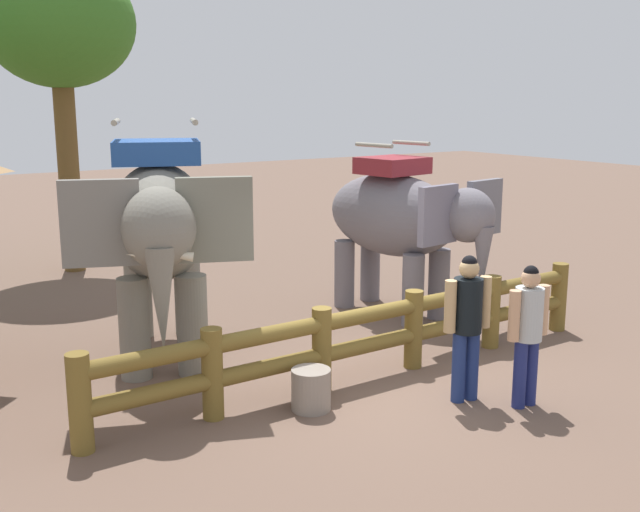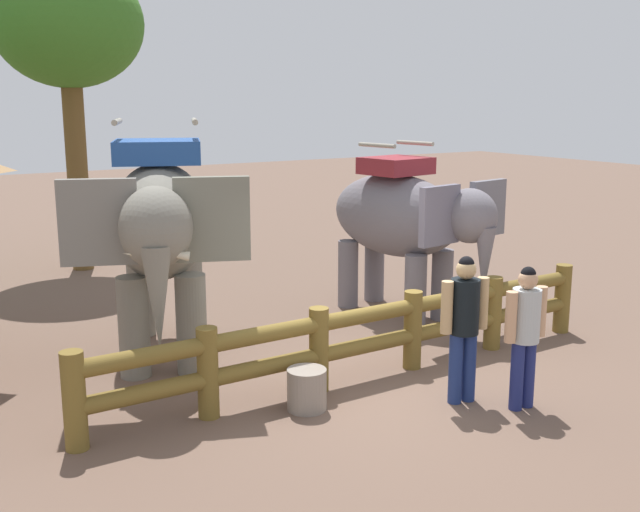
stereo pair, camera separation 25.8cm
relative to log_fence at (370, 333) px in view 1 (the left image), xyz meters
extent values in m
plane|color=brown|center=(0.00, -0.22, -0.60)|extent=(60.00, 60.00, 0.00)
cylinder|color=brown|center=(-3.68, -0.08, -0.08)|extent=(0.24, 0.24, 1.05)
cylinder|color=brown|center=(-2.21, -0.05, -0.08)|extent=(0.24, 0.24, 1.05)
cylinder|color=brown|center=(-0.74, -0.02, -0.08)|extent=(0.24, 0.24, 1.05)
cylinder|color=brown|center=(0.74, 0.02, -0.08)|extent=(0.24, 0.24, 1.05)
cylinder|color=brown|center=(2.21, 0.05, -0.08)|extent=(0.24, 0.24, 1.05)
cylinder|color=brown|center=(3.68, 0.08, -0.08)|extent=(0.24, 0.24, 1.05)
cylinder|color=brown|center=(0.00, 0.00, -0.15)|extent=(7.37, 0.35, 0.20)
cylinder|color=brown|center=(0.00, 0.00, 0.25)|extent=(7.37, 0.35, 0.20)
cylinder|color=slate|center=(-1.82, 1.37, 0.06)|extent=(0.40, 0.40, 1.32)
cylinder|color=slate|center=(-2.49, 1.64, 0.06)|extent=(0.40, 0.40, 1.32)
cylinder|color=slate|center=(-1.17, 3.03, 0.06)|extent=(0.40, 0.40, 1.32)
cylinder|color=slate|center=(-1.84, 3.30, 0.06)|extent=(0.40, 0.40, 1.32)
ellipsoid|color=slate|center=(-1.83, 2.34, 1.30)|extent=(2.31, 3.25, 1.54)
ellipsoid|color=slate|center=(-2.47, 0.70, 1.49)|extent=(1.15, 1.23, 0.94)
cube|color=gray|center=(-1.83, 0.58, 1.54)|extent=(0.87, 0.44, 0.99)
cube|color=slate|center=(-3.02, 1.05, 1.54)|extent=(0.87, 0.44, 0.99)
cone|color=slate|center=(-2.60, 0.38, 0.73)|extent=(0.35, 0.35, 1.21)
cone|color=beige|center=(-2.40, 0.41, 1.22)|extent=(0.41, 0.25, 0.17)
cone|color=beige|center=(-2.72, 0.53, 1.22)|extent=(0.41, 0.25, 0.17)
cube|color=#234B94|center=(-1.83, 2.34, 2.22)|extent=(1.41, 1.33, 0.31)
cylinder|color=#A59E8C|center=(-1.36, 2.15, 2.62)|extent=(0.40, 0.86, 0.08)
cylinder|color=#A59E8C|center=(-2.30, 2.52, 2.62)|extent=(0.40, 0.86, 0.08)
cylinder|color=slate|center=(2.56, 1.56, -0.03)|extent=(0.34, 0.34, 1.15)
cylinder|color=slate|center=(1.94, 1.46, -0.03)|extent=(0.34, 0.34, 1.15)
cylinder|color=slate|center=(2.32, 3.09, -0.03)|extent=(0.34, 0.34, 1.15)
cylinder|color=slate|center=(1.70, 2.99, -0.03)|extent=(0.34, 0.34, 1.15)
ellipsoid|color=slate|center=(2.13, 2.28, 1.05)|extent=(1.54, 2.73, 1.34)
ellipsoid|color=slate|center=(2.37, 0.77, 1.21)|extent=(0.86, 0.96, 0.82)
cube|color=slate|center=(2.90, 0.96, 1.26)|extent=(0.77, 0.23, 0.86)
cube|color=slate|center=(1.80, 0.79, 1.26)|extent=(0.77, 0.23, 0.86)
cone|color=slate|center=(2.41, 0.47, 0.56)|extent=(0.31, 0.31, 1.05)
cube|color=maroon|center=(2.13, 2.28, 1.85)|extent=(1.10, 1.00, 0.27)
cylinder|color=#A59E8C|center=(2.56, 2.35, 2.19)|extent=(0.19, 0.78, 0.07)
cylinder|color=#A59E8C|center=(1.70, 2.21, 2.19)|extent=(0.19, 0.78, 0.07)
cylinder|color=navy|center=(1.08, -1.70, -0.20)|extent=(0.15, 0.15, 0.80)
cylinder|color=navy|center=(0.90, -1.70, -0.20)|extent=(0.15, 0.15, 0.80)
cylinder|color=#B1B9BB|center=(0.99, -1.70, 0.51)|extent=(0.33, 0.33, 0.62)
cylinder|color=tan|center=(1.22, -1.71, 0.53)|extent=(0.13, 0.13, 0.59)
cylinder|color=tan|center=(0.75, -1.70, 0.53)|extent=(0.13, 0.13, 0.59)
sphere|color=tan|center=(0.99, -1.70, 0.93)|extent=(0.22, 0.22, 0.22)
sphere|color=black|center=(0.99, -1.70, 0.99)|extent=(0.17, 0.17, 0.17)
cylinder|color=navy|center=(0.61, -1.21, -0.18)|extent=(0.16, 0.16, 0.84)
cylinder|color=navy|center=(0.43, -1.18, -0.18)|extent=(0.16, 0.16, 0.84)
cylinder|color=black|center=(0.52, -1.20, 0.56)|extent=(0.39, 0.39, 0.65)
cylinder|color=tan|center=(0.76, -1.23, 0.58)|extent=(0.14, 0.14, 0.61)
cylinder|color=tan|center=(0.28, -1.16, 0.58)|extent=(0.14, 0.14, 0.61)
sphere|color=tan|center=(0.52, -1.20, 1.00)|extent=(0.23, 0.23, 0.23)
sphere|color=black|center=(0.52, -1.20, 1.07)|extent=(0.18, 0.18, 0.18)
cylinder|color=brown|center=(-1.41, 8.33, 1.47)|extent=(0.42, 0.42, 4.14)
ellipsoid|color=#376F21|center=(-1.41, 8.33, 4.35)|extent=(2.96, 2.96, 2.51)
cylinder|color=gray|center=(-1.16, -0.44, -0.36)|extent=(0.46, 0.46, 0.48)
camera|label=1|loc=(-5.58, -7.42, 2.95)|focal=42.81mm
camera|label=2|loc=(-5.36, -7.55, 2.95)|focal=42.81mm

